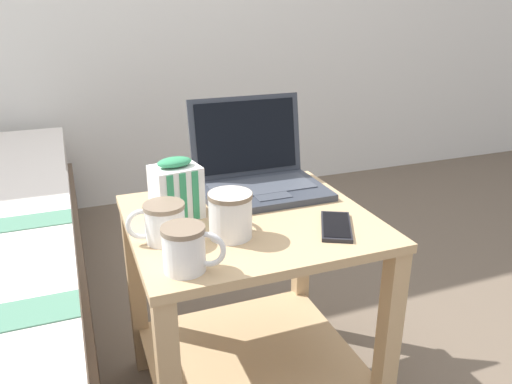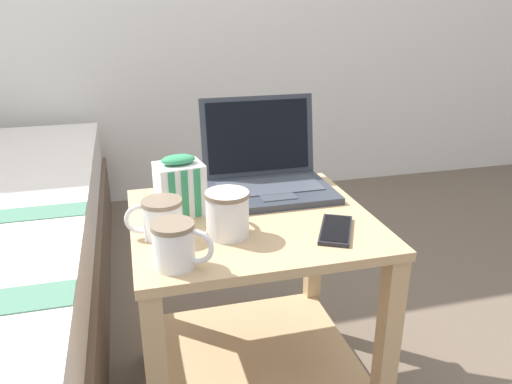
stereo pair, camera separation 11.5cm
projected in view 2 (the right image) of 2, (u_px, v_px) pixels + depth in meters
bedside_table at (252, 288)px, 1.28m from camera, size 0.58×0.53×0.55m
laptop at (267, 173)px, 1.37m from camera, size 0.33×0.28×0.24m
mug_front_left at (227, 211)px, 1.10m from camera, size 0.10×0.14×0.10m
mug_front_right at (161, 216)px, 1.09m from camera, size 0.13×0.09×0.09m
mug_mid_center at (175, 243)px, 0.97m from camera, size 0.12×0.09×0.09m
snack_bag at (180, 187)px, 1.21m from camera, size 0.12×0.11×0.15m
cell_phone at (336, 230)px, 1.13m from camera, size 0.13×0.17×0.01m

